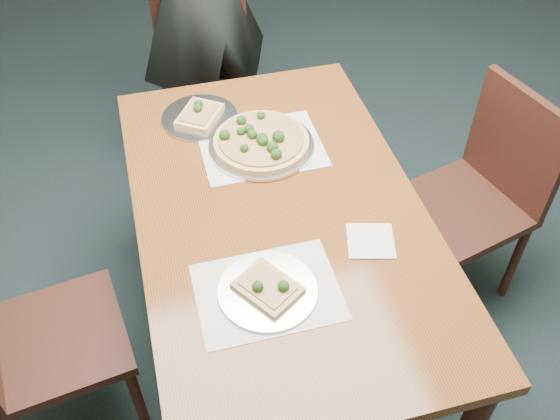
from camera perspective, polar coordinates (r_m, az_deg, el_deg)
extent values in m
plane|color=black|center=(2.64, 1.72, -9.33)|extent=(8.00, 8.00, 0.00)
cube|color=#5F2F13|center=(1.99, 0.00, -0.45)|extent=(0.90, 1.50, 0.04)
cylinder|color=black|center=(2.71, -11.79, 2.77)|extent=(0.07, 0.07, 0.70)
cylinder|color=black|center=(2.81, 4.11, 5.60)|extent=(0.07, 0.07, 0.70)
cube|color=black|center=(2.95, -6.49, 10.06)|extent=(0.45, 0.45, 0.04)
cylinder|color=black|center=(2.96, -9.25, 3.92)|extent=(0.04, 0.04, 0.43)
cylinder|color=black|center=(3.24, -9.65, 8.11)|extent=(0.04, 0.04, 0.43)
cylinder|color=black|center=(2.97, -2.32, 4.78)|extent=(0.04, 0.04, 0.43)
cylinder|color=black|center=(3.25, -3.27, 8.89)|extent=(0.04, 0.04, 0.43)
cube|color=black|center=(2.98, -7.25, 15.89)|extent=(0.42, 0.07, 0.44)
cube|color=black|center=(2.15, -19.66, -11.15)|extent=(0.48, 0.48, 0.04)
cylinder|color=black|center=(2.24, -12.77, -16.80)|extent=(0.04, 0.04, 0.43)
cylinder|color=black|center=(2.44, -14.86, -9.68)|extent=(0.04, 0.04, 0.43)
cylinder|color=black|center=(2.47, -23.08, -11.97)|extent=(0.04, 0.04, 0.43)
cube|color=black|center=(2.50, 16.38, 0.16)|extent=(0.51, 0.51, 0.04)
cylinder|color=black|center=(2.66, 9.97, -2.31)|extent=(0.04, 0.04, 0.43)
cylinder|color=black|center=(2.84, 15.78, 0.40)|extent=(0.04, 0.04, 0.43)
cylinder|color=black|center=(2.50, 14.87, -7.64)|extent=(0.04, 0.04, 0.43)
cylinder|color=black|center=(2.70, 20.66, -4.37)|extent=(0.04, 0.04, 0.43)
cube|color=black|center=(2.46, 20.81, 5.62)|extent=(0.14, 0.42, 0.44)
cube|color=white|center=(2.20, -1.71, 5.82)|extent=(0.42, 0.32, 0.00)
cube|color=white|center=(1.76, -1.13, -7.48)|extent=(0.40, 0.30, 0.00)
cylinder|color=silver|center=(2.19, -1.72, 5.96)|extent=(0.37, 0.37, 0.01)
cylinder|color=tan|center=(2.18, -1.73, 6.28)|extent=(0.33, 0.33, 0.02)
cylinder|color=tan|center=(2.18, -1.74, 6.57)|extent=(0.30, 0.30, 0.01)
sphere|color=#1D4114|center=(2.11, -0.70, 5.78)|extent=(0.04, 0.04, 0.04)
sphere|color=#1D4114|center=(2.17, -5.09, 6.86)|extent=(0.04, 0.04, 0.04)
sphere|color=#1D4114|center=(2.19, -2.85, 7.42)|extent=(0.04, 0.04, 0.04)
sphere|color=#1D4114|center=(2.19, -3.59, 7.20)|extent=(0.03, 0.03, 0.03)
sphere|color=#1D4114|center=(2.14, -1.57, 6.32)|extent=(0.04, 0.04, 0.04)
sphere|color=#1D4114|center=(2.26, -1.75, 8.64)|extent=(0.03, 0.03, 0.03)
sphere|color=#1D4114|center=(2.23, -3.55, 8.20)|extent=(0.04, 0.04, 0.04)
sphere|color=#1D4114|center=(2.09, -0.34, 5.12)|extent=(0.04, 0.04, 0.04)
sphere|color=#1D4114|center=(2.15, -0.15, 6.73)|extent=(0.04, 0.04, 0.04)
sphere|color=#1D4114|center=(2.17, -2.56, 6.92)|extent=(0.03, 0.03, 0.03)
sphere|color=#1D4114|center=(2.15, -1.65, 6.54)|extent=(0.04, 0.04, 0.04)
sphere|color=#1D4114|center=(2.12, -3.28, 5.67)|extent=(0.03, 0.03, 0.03)
cylinder|color=silver|center=(1.76, -1.13, -7.37)|extent=(0.28, 0.28, 0.01)
cube|color=tan|center=(1.75, -1.14, -7.11)|extent=(0.20, 0.21, 0.02)
cube|color=tan|center=(1.74, -1.15, -6.89)|extent=(0.16, 0.17, 0.01)
sphere|color=#1D4114|center=(1.72, -2.04, -6.98)|extent=(0.03, 0.03, 0.03)
sphere|color=#1D4114|center=(1.72, 0.32, -6.95)|extent=(0.03, 0.03, 0.03)
cylinder|color=silver|center=(2.34, -7.34, 8.38)|extent=(0.28, 0.28, 0.01)
cube|color=tan|center=(2.33, -7.37, 8.64)|extent=(0.20, 0.21, 0.02)
cube|color=tan|center=(2.32, -7.39, 8.85)|extent=(0.16, 0.17, 0.01)
sphere|color=#1D4114|center=(2.32, -7.54, 9.22)|extent=(0.03, 0.03, 0.03)
sphere|color=#1D4114|center=(2.35, -7.46, 9.61)|extent=(0.03, 0.03, 0.03)
cube|color=white|center=(1.90, 8.28, -2.83)|extent=(0.17, 0.17, 0.01)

